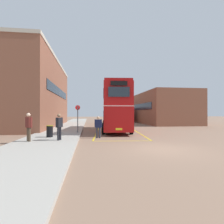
# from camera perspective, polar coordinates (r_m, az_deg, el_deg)

# --- Properties ---
(ground_plane) EXTENTS (135.60, 135.60, 0.00)m
(ground_plane) POSITION_cam_1_polar(r_m,az_deg,el_deg) (23.81, 1.83, -4.91)
(ground_plane) COLOR #846651
(sidewalk_left) EXTENTS (4.00, 57.60, 0.14)m
(sidewalk_left) POSITION_cam_1_polar(r_m,az_deg,el_deg) (26.03, -13.36, -4.35)
(sidewalk_left) COLOR #A39E93
(sidewalk_left) RESTS_ON ground
(brick_building_left) EXTENTS (6.56, 20.02, 9.30)m
(brick_building_left) POSITION_cam_1_polar(r_m,az_deg,el_deg) (27.55, -23.29, 5.43)
(brick_building_left) COLOR brown
(brick_building_left) RESTS_ON ground
(depot_building_right) EXTENTS (7.74, 15.39, 5.49)m
(depot_building_right) POSITION_cam_1_polar(r_m,az_deg,el_deg) (34.04, 15.32, 1.12)
(depot_building_right) COLOR brown
(depot_building_right) RESTS_ON ground
(double_decker_bus) EXTENTS (3.46, 10.11, 4.75)m
(double_decker_bus) POSITION_cam_1_polar(r_m,az_deg,el_deg) (19.12, 1.13, 1.49)
(double_decker_bus) COLOR black
(double_decker_bus) RESTS_ON ground
(single_deck_bus) EXTENTS (3.71, 10.17, 3.02)m
(single_deck_bus) POSITION_cam_1_polar(r_m,az_deg,el_deg) (38.50, 3.27, -0.70)
(single_deck_bus) COLOR black
(single_deck_bus) RESTS_ON ground
(pedestrian_boarding) EXTENTS (0.56, 0.25, 1.67)m
(pedestrian_boarding) POSITION_cam_1_polar(r_m,az_deg,el_deg) (13.64, -4.42, -4.33)
(pedestrian_boarding) COLOR #2D2D38
(pedestrian_boarding) RESTS_ON ground
(pedestrian_waiting_near) EXTENTS (0.50, 0.52, 1.78)m
(pedestrian_waiting_near) POSITION_cam_1_polar(r_m,az_deg,el_deg) (12.35, -25.10, -3.70)
(pedestrian_waiting_near) COLOR #473828
(pedestrian_waiting_near) RESTS_ON sidewalk_left
(pedestrian_waiting_far) EXTENTS (0.41, 0.54, 1.73)m
(pedestrian_waiting_far) POSITION_cam_1_polar(r_m,az_deg,el_deg) (12.16, -16.53, -3.94)
(pedestrian_waiting_far) COLOR black
(pedestrian_waiting_far) RESTS_ON sidewalk_left
(litter_bin) EXTENTS (0.48, 0.48, 0.86)m
(litter_bin) POSITION_cam_1_polar(r_m,az_deg,el_deg) (13.97, -19.32, -5.82)
(litter_bin) COLOR black
(litter_bin) RESTS_ON sidewalk_left
(bus_stop_sign) EXTENTS (0.43, 0.14, 2.49)m
(bus_stop_sign) POSITION_cam_1_polar(r_m,az_deg,el_deg) (16.56, -10.92, -1.23)
(bus_stop_sign) COLOR #4C4C51
(bus_stop_sign) RESTS_ON sidewalk_left
(bay_marking_yellow) EXTENTS (5.27, 12.30, 0.01)m
(bay_marking_yellow) POSITION_cam_1_polar(r_m,az_deg,el_deg) (17.36, 1.78, -6.63)
(bay_marking_yellow) COLOR gold
(bay_marking_yellow) RESTS_ON ground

